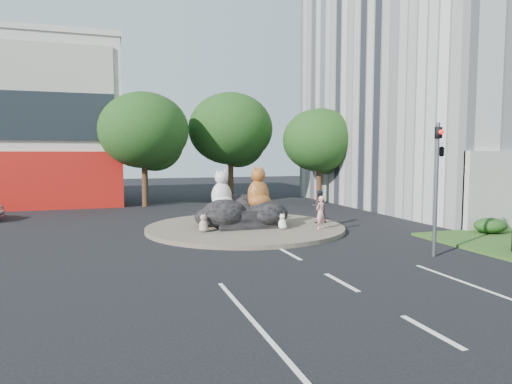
# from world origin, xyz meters

# --- Properties ---
(ground) EXTENTS (120.00, 120.00, 0.00)m
(ground) POSITION_xyz_m (0.00, 0.00, 0.00)
(ground) COLOR black
(ground) RESTS_ON ground
(roundabout_island) EXTENTS (10.00, 10.00, 0.20)m
(roundabout_island) POSITION_xyz_m (0.00, 10.00, 0.10)
(roundabout_island) COLOR brown
(roundabout_island) RESTS_ON ground
(rock_plinth) EXTENTS (3.20, 2.60, 0.90)m
(rock_plinth) POSITION_xyz_m (0.00, 10.00, 0.65)
(rock_plinth) COLOR black
(rock_plinth) RESTS_ON roundabout_island
(tree_left) EXTENTS (6.46, 6.46, 8.27)m
(tree_left) POSITION_xyz_m (-3.93, 22.06, 5.25)
(tree_left) COLOR #382314
(tree_left) RESTS_ON ground
(tree_mid) EXTENTS (6.84, 6.84, 8.76)m
(tree_mid) POSITION_xyz_m (3.07, 24.06, 5.56)
(tree_mid) COLOR #382314
(tree_mid) RESTS_ON ground
(tree_right) EXTENTS (5.70, 5.70, 7.30)m
(tree_right) POSITION_xyz_m (9.07, 20.06, 4.63)
(tree_right) COLOR #382314
(tree_right) RESTS_ON ground
(hedge_back_green) EXTENTS (1.60, 1.28, 0.72)m
(hedge_back_green) POSITION_xyz_m (10.50, 4.80, 0.48)
(hedge_back_green) COLOR #133912
(hedge_back_green) RESTS_ON grass_verge
(traffic_light) EXTENTS (0.44, 1.24, 5.00)m
(traffic_light) POSITION_xyz_m (5.10, 2.00, 3.62)
(traffic_light) COLOR #595B60
(traffic_light) RESTS_ON ground
(street_lamp) EXTENTS (2.34, 0.22, 8.06)m
(street_lamp) POSITION_xyz_m (12.82, 8.00, 4.55)
(street_lamp) COLOR #595B60
(street_lamp) RESTS_ON ground
(cat_white) EXTENTS (1.33, 1.20, 2.00)m
(cat_white) POSITION_xyz_m (-1.18, 10.18, 2.10)
(cat_white) COLOR beige
(cat_white) RESTS_ON rock_plinth
(cat_tabby) EXTENTS (1.50, 1.37, 2.16)m
(cat_tabby) POSITION_xyz_m (0.62, 9.79, 2.18)
(cat_tabby) COLOR #C05D28
(cat_tabby) RESTS_ON rock_plinth
(kitten_calico) EXTENTS (0.68, 0.66, 0.86)m
(kitten_calico) POSITION_xyz_m (-2.39, 8.87, 0.63)
(kitten_calico) COLOR beige
(kitten_calico) RESTS_ON roundabout_island
(kitten_white) EXTENTS (0.50, 0.45, 0.78)m
(kitten_white) POSITION_xyz_m (1.41, 8.46, 0.59)
(kitten_white) COLOR silver
(kitten_white) RESTS_ON roundabout_island
(pedestrian_pink) EXTENTS (0.70, 0.61, 1.61)m
(pedestrian_pink) POSITION_xyz_m (3.23, 8.00, 1.01)
(pedestrian_pink) COLOR pink
(pedestrian_pink) RESTS_ON roundabout_island
(pedestrian_dark) EXTENTS (0.89, 0.73, 1.72)m
(pedestrian_dark) POSITION_xyz_m (4.00, 9.75, 1.06)
(pedestrian_dark) COLOR #22222A
(pedestrian_dark) RESTS_ON roundabout_island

